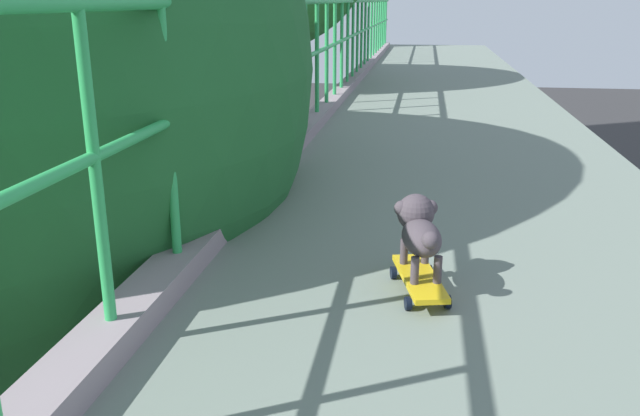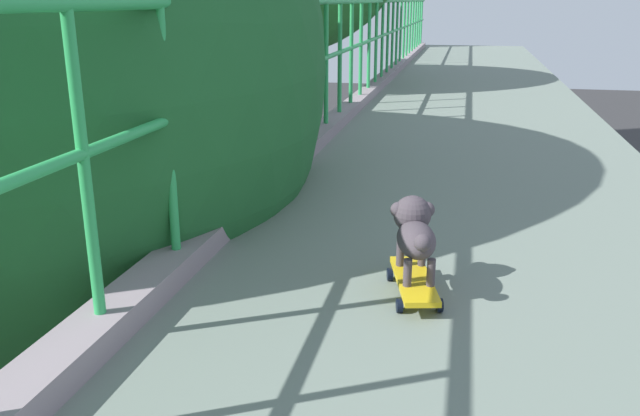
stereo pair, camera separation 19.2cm
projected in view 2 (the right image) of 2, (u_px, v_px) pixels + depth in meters
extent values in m
cylinder|color=green|center=(84.00, 169.00, 2.30)|extent=(0.04, 0.04, 1.11)
cylinder|color=green|center=(168.00, 133.00, 2.93)|extent=(0.04, 0.04, 1.11)
cylinder|color=green|center=(222.00, 109.00, 3.56)|extent=(0.04, 0.04, 1.11)
cylinder|color=green|center=(260.00, 93.00, 4.20)|extent=(0.04, 0.04, 1.11)
cylinder|color=green|center=(288.00, 81.00, 4.83)|extent=(0.04, 0.04, 1.11)
cylinder|color=green|center=(309.00, 71.00, 5.46)|extent=(0.04, 0.04, 1.11)
cylinder|color=green|center=(326.00, 64.00, 6.09)|extent=(0.04, 0.04, 1.11)
cylinder|color=green|center=(340.00, 58.00, 6.72)|extent=(0.04, 0.04, 1.11)
cylinder|color=green|center=(351.00, 53.00, 7.36)|extent=(0.04, 0.04, 1.11)
cylinder|color=green|center=(361.00, 49.00, 7.99)|extent=(0.04, 0.04, 1.11)
cylinder|color=green|center=(369.00, 45.00, 8.62)|extent=(0.04, 0.04, 1.11)
cylinder|color=green|center=(376.00, 42.00, 9.25)|extent=(0.04, 0.04, 1.11)
cylinder|color=green|center=(382.00, 39.00, 9.89)|extent=(0.04, 0.04, 1.11)
cylinder|color=green|center=(388.00, 37.00, 10.52)|extent=(0.04, 0.04, 1.11)
cylinder|color=green|center=(392.00, 35.00, 11.15)|extent=(0.04, 0.04, 1.11)
cylinder|color=green|center=(397.00, 33.00, 11.78)|extent=(0.04, 0.04, 1.11)
cylinder|color=green|center=(401.00, 31.00, 12.42)|extent=(0.04, 0.04, 1.11)
cylinder|color=green|center=(404.00, 30.00, 13.05)|extent=(0.04, 0.04, 1.11)
cylinder|color=green|center=(407.00, 28.00, 13.68)|extent=(0.04, 0.04, 1.11)
cylinder|color=green|center=(410.00, 27.00, 14.31)|extent=(0.04, 0.04, 1.11)
cylinder|color=green|center=(413.00, 26.00, 14.95)|extent=(0.04, 0.04, 1.11)
cylinder|color=green|center=(415.00, 25.00, 15.58)|extent=(0.04, 0.04, 1.11)
cylinder|color=green|center=(417.00, 24.00, 16.21)|extent=(0.04, 0.04, 1.11)
cylinder|color=green|center=(420.00, 23.00, 16.84)|extent=(0.04, 0.04, 1.11)
cylinder|color=green|center=(421.00, 22.00, 17.47)|extent=(0.04, 0.04, 1.11)
cylinder|color=black|center=(63.00, 337.00, 14.46)|extent=(0.20, 0.68, 0.68)
cube|color=beige|center=(233.00, 141.00, 26.94)|extent=(2.49, 11.62, 3.26)
cube|color=black|center=(233.00, 127.00, 26.76)|extent=(2.51, 10.69, 0.70)
cylinder|color=black|center=(288.00, 155.00, 30.91)|extent=(0.28, 0.96, 0.96)
cylinder|color=black|center=(240.00, 152.00, 31.40)|extent=(0.28, 0.96, 0.96)
cylinder|color=black|center=(236.00, 198.00, 24.15)|extent=(0.28, 0.96, 0.96)
cylinder|color=black|center=(176.00, 194.00, 24.64)|extent=(0.28, 0.96, 0.96)
cylinder|color=#533531|center=(266.00, 243.00, 11.29)|extent=(0.45, 0.45, 6.87)
cube|color=gold|center=(414.00, 280.00, 2.85)|extent=(0.26, 0.52, 0.02)
cylinder|color=black|center=(426.00, 274.00, 3.02)|extent=(0.04, 0.06, 0.06)
cylinder|color=black|center=(390.00, 274.00, 3.02)|extent=(0.04, 0.06, 0.06)
cylinder|color=black|center=(439.00, 305.00, 2.71)|extent=(0.04, 0.06, 0.06)
cylinder|color=black|center=(399.00, 305.00, 2.71)|extent=(0.04, 0.06, 0.06)
cylinder|color=#453C43|center=(422.00, 253.00, 2.97)|extent=(0.04, 0.04, 0.12)
cylinder|color=#453C43|center=(400.00, 253.00, 2.96)|extent=(0.04, 0.04, 0.12)
cylinder|color=#453C43|center=(431.00, 272.00, 2.75)|extent=(0.04, 0.04, 0.12)
cylinder|color=#453C43|center=(408.00, 273.00, 2.75)|extent=(0.04, 0.04, 0.12)
ellipsoid|color=#453C43|center=(416.00, 240.00, 2.83)|extent=(0.23, 0.33, 0.15)
sphere|color=#453C43|center=(412.00, 214.00, 2.93)|extent=(0.17, 0.17, 0.17)
ellipsoid|color=#4B2F46|center=(410.00, 212.00, 3.00)|extent=(0.08, 0.09, 0.05)
sphere|color=#453C43|center=(427.00, 210.00, 2.92)|extent=(0.07, 0.07, 0.07)
sphere|color=#453C43|center=(398.00, 210.00, 2.92)|extent=(0.07, 0.07, 0.07)
sphere|color=#453C43|center=(423.00, 243.00, 2.66)|extent=(0.07, 0.07, 0.07)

